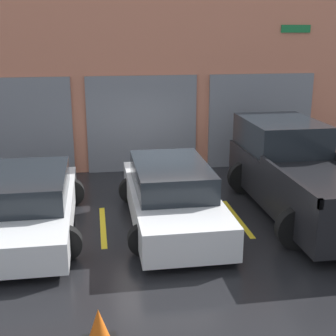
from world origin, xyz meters
TOP-DOWN VIEW (x-y plane):
  - ground_plane at (0.00, 0.00)m, footprint 28.00×28.00m
  - shophouse_building at (-0.01, 3.29)m, footprint 15.86×0.68m
  - pickup_truck at (3.00, -0.81)m, footprint 2.50×5.25m
  - sedan_white at (0.00, -1.10)m, footprint 2.14×4.61m
  - sedan_side at (-3.00, -1.09)m, footprint 2.21×4.57m
  - parking_stripe_left at (-1.50, -1.13)m, footprint 0.12×2.20m
  - parking_stripe_centre at (1.50, -1.13)m, footprint 0.12×2.20m
  - traffic_cone at (-1.64, -5.11)m, footprint 0.47×0.47m

SIDE VIEW (x-z plane):
  - ground_plane at x=0.00m, z-range 0.00..0.00m
  - parking_stripe_left at x=-1.50m, z-range 0.00..0.01m
  - parking_stripe_centre at x=1.50m, z-range 0.00..0.01m
  - traffic_cone at x=-1.64m, z-range -0.02..0.53m
  - sedan_side at x=-3.00m, z-range -0.04..1.21m
  - sedan_white at x=0.00m, z-range -0.05..1.27m
  - pickup_truck at x=3.00m, z-range -0.07..1.86m
  - shophouse_building at x=-0.01m, z-range -0.05..5.34m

